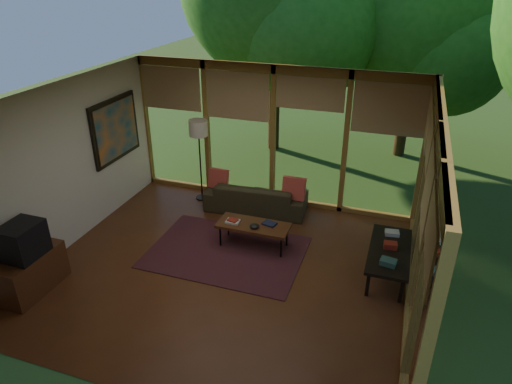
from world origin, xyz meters
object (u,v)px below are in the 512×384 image
(television, at_px, (23,240))
(coffee_table, at_px, (254,226))
(sofa, at_px, (256,197))
(media_cabinet, at_px, (30,272))
(floor_lamp, at_px, (199,133))
(side_console, at_px, (389,252))

(television, bearing_deg, coffee_table, 38.68)
(television, bearing_deg, sofa, 55.85)
(media_cabinet, height_order, floor_lamp, floor_lamp)
(sofa, bearing_deg, coffee_table, 102.52)
(coffee_table, xyz_separation_m, side_console, (2.19, -0.09, 0.02))
(coffee_table, relative_size, side_console, 0.86)
(television, distance_m, floor_lamp, 3.67)
(side_console, bearing_deg, coffee_table, 177.60)
(sofa, xyz_separation_m, coffee_table, (0.37, -1.24, 0.11))
(television, relative_size, coffee_table, 0.46)
(side_console, bearing_deg, sofa, 152.65)
(sofa, height_order, floor_lamp, floor_lamp)
(media_cabinet, relative_size, television, 1.82)
(side_console, bearing_deg, media_cabinet, -157.33)
(floor_lamp, bearing_deg, television, -107.40)
(media_cabinet, distance_m, side_console, 5.28)
(floor_lamp, bearing_deg, side_console, -20.79)
(television, xyz_separation_m, floor_lamp, (1.09, 3.46, 0.56))
(sofa, distance_m, television, 4.10)
(coffee_table, bearing_deg, floor_lamp, 139.57)
(floor_lamp, xyz_separation_m, coffee_table, (1.57, -1.34, -1.01))
(media_cabinet, bearing_deg, television, 0.00)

